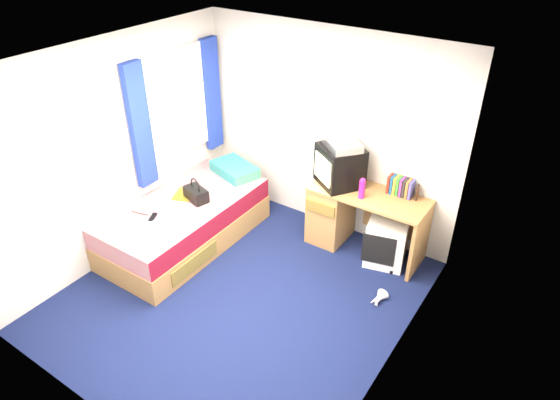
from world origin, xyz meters
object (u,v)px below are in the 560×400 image
Objects in this scene: desk at (345,212)px; remote_control at (153,217)px; pillow at (235,169)px; colour_swatch_fan at (155,224)px; vcr at (342,143)px; handbag at (196,194)px; white_heels at (378,299)px; magazine at (184,194)px; water_bottle at (142,210)px; pink_water_bottle at (362,189)px; bed at (185,223)px; storage_cube at (386,242)px; towel at (182,218)px; aerosol_can at (359,178)px; picture_frame at (417,193)px; crt_tv at (340,166)px.

remote_control is at bearing -137.46° from desk.
colour_swatch_fan is (-0.01, -1.36, -0.06)m from pillow.
vcr is 1.34× the size of handbag.
magazine is at bearing -175.81° from white_heels.
pink_water_bottle is at bearing 33.46° from water_bottle.
pillow is at bearing -173.09° from desk.
handbag is at bearing 56.79° from bed.
storage_cube is (0.56, -0.07, -0.14)m from desk.
pink_water_bottle is 1.33× the size of remote_control.
pink_water_bottle reaches higher than white_heels.
handbag is 0.46m from towel.
bed is 10.02× the size of aerosol_can.
white_heels is (0.68, -0.81, -0.81)m from aerosol_can.
picture_frame is 0.59× the size of white_heels.
remote_control is at bearing -161.26° from storage_cube.
magazine is (-0.37, 0.43, -0.04)m from towel.
vcr reaches higher than remote_control.
towel is (-2.00, -1.52, -0.23)m from picture_frame.
towel is 0.57m from magazine.
desk is 2.91× the size of vcr.
crt_tv is at bearing 36.33° from bed.
pink_water_bottle is 2.23m from colour_swatch_fan.
colour_swatch_fan reaches higher than storage_cube.
magazine is at bearing -110.22° from vcr.
desk is 0.85m from vcr.
storage_cube is 2.52m from colour_swatch_fan.
pink_water_bottle reaches higher than remote_control.
picture_frame reaches higher than handbag.
storage_cube is (2.10, 0.98, -0.01)m from bed.
aerosol_can is at bearing 175.75° from picture_frame.
handbag is (-1.68, -0.78, -0.23)m from pink_water_bottle.
bed is 4.48× the size of vcr.
desk is (1.54, 1.05, 0.14)m from bed.
storage_cube is 0.85× the size of crt_tv.
crt_tv is (-0.11, 0.00, 0.57)m from desk.
picture_frame is 2.99m from water_bottle.
aerosol_can is 2.30m from remote_control.
crt_tv is at bearing 178.49° from picture_frame.
desk is at bearing 6.91° from pillow.
white_heels is at bearing -9.03° from remote_control.
bed is 2.64m from picture_frame.
storage_cube is at bearing 30.72° from water_bottle.
bed is at bearing -53.36° from magazine.
remote_control is at bearing -2.15° from water_bottle.
towel reaches higher than water_bottle.
bed reaches higher than white_heels.
remote_control is at bearing -143.98° from pink_water_bottle.
storage_cube is 1.87× the size of magazine.
water_bottle reaches higher than remote_control.
bed is 1.86m from desk.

